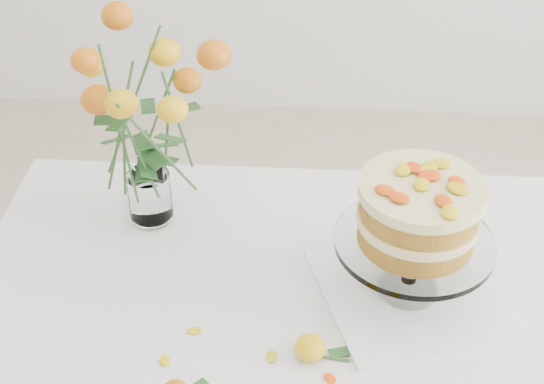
{
  "coord_description": "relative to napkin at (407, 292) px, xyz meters",
  "views": [
    {
      "loc": [
        -0.06,
        -0.95,
        1.76
      ],
      "look_at": [
        -0.14,
        0.16,
        0.91
      ],
      "focal_mm": 50.0,
      "sensor_mm": 36.0,
      "label": 1
    }
  ],
  "objects": [
    {
      "name": "table",
      "position": [
        -0.12,
        -0.07,
        -0.09
      ],
      "size": [
        1.43,
        0.93,
        0.76
      ],
      "color": "tan",
      "rests_on": "ground"
    },
    {
      "name": "napkin",
      "position": [
        0.0,
        0.0,
        0.0
      ],
      "size": [
        0.39,
        0.39,
        0.01
      ],
      "primitive_type": "cube",
      "rotation": [
        0.0,
        0.0,
        0.33
      ],
      "color": "white",
      "rests_on": "table"
    },
    {
      "name": "cake_stand",
      "position": [
        0.0,
        0.0,
        0.18
      ],
      "size": [
        0.28,
        0.28,
        0.26
      ],
      "rotation": [
        0.0,
        0.0,
        0.21
      ],
      "color": "white",
      "rests_on": "napkin"
    },
    {
      "name": "rose_vase",
      "position": [
        -0.52,
        0.19,
        0.26
      ],
      "size": [
        0.36,
        0.36,
        0.45
      ],
      "rotation": [
        0.0,
        0.0,
        -0.25
      ],
      "color": "white",
      "rests_on": "table"
    },
    {
      "name": "loose_rose_near",
      "position": [
        -0.18,
        -0.16,
        0.02
      ],
      "size": [
        0.1,
        0.05,
        0.05
      ],
      "rotation": [
        0.0,
        0.0,
        -0.11
      ],
      "color": "gold",
      "rests_on": "table"
    },
    {
      "name": "stray_petal_a",
      "position": [
        -0.24,
        -0.17,
        -0.0
      ],
      "size": [
        0.03,
        0.02,
        0.0
      ],
      "primitive_type": "ellipsoid",
      "color": "#DABB0D",
      "rests_on": "table"
    },
    {
      "name": "stray_petal_b",
      "position": [
        -0.14,
        -0.21,
        -0.0
      ],
      "size": [
        0.03,
        0.02,
        0.0
      ],
      "primitive_type": "ellipsoid",
      "color": "#DABB0D",
      "rests_on": "table"
    },
    {
      "name": "stray_petal_d",
      "position": [
        -0.38,
        -0.12,
        -0.0
      ],
      "size": [
        0.03,
        0.02,
        0.0
      ],
      "primitive_type": "ellipsoid",
      "color": "#DABB0D",
      "rests_on": "table"
    },
    {
      "name": "stray_petal_e",
      "position": [
        -0.42,
        -0.19,
        -0.0
      ],
      "size": [
        0.03,
        0.02,
        0.0
      ],
      "primitive_type": "ellipsoid",
      "color": "#DABB0D",
      "rests_on": "table"
    }
  ]
}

